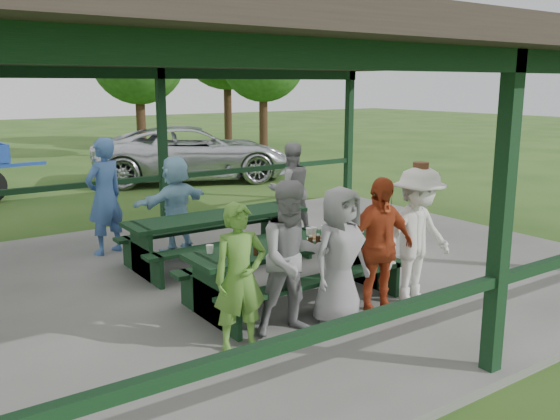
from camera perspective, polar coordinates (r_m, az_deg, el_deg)
ground at (r=8.88m, az=-0.83°, el=-6.38°), size 90.00×90.00×0.00m
concrete_slab at (r=8.86m, az=-0.83°, el=-6.07°), size 10.00×8.00×0.10m
pavilion_structure at (r=8.43m, az=-0.89°, el=14.51°), size 10.60×8.60×3.24m
picnic_table_near at (r=7.49m, az=1.16°, el=-5.24°), size 2.73×1.39×0.75m
picnic_table_far at (r=9.15m, az=-5.92°, el=-2.08°), size 2.86×1.39×0.75m
table_setting at (r=7.49m, az=1.57°, el=-2.83°), size 2.27×0.45×0.10m
contestant_green at (r=6.07m, az=-3.87°, el=-6.51°), size 0.63×0.48×1.55m
contestant_grey_left at (r=6.43m, az=1.27°, el=-4.69°), size 0.96×0.82×1.71m
contestant_grey_mid at (r=6.74m, az=5.79°, el=-4.43°), size 0.83×0.59×1.60m
contestant_red at (r=7.05m, az=9.47°, el=-3.54°), size 1.02×0.52×1.66m
contestant_white_fedora at (r=7.51m, az=13.09°, el=-2.44°), size 1.13×0.67×1.78m
spectator_lblue at (r=9.82m, az=-9.99°, el=0.60°), size 1.53×0.86×1.58m
spectator_blue at (r=9.89m, az=-16.52°, el=1.28°), size 0.80×0.66×1.88m
spectator_grey at (r=10.67m, az=1.01°, el=2.00°), size 0.96×0.84×1.69m
pickup_truck at (r=17.68m, az=-8.36°, el=5.41°), size 6.35×4.49×1.61m
tree_mid at (r=23.75m, az=-13.52°, el=14.13°), size 3.60×3.60×5.62m
tree_right at (r=25.74m, az=-1.64°, el=14.33°), size 3.63×3.63×5.67m
tree_far_right at (r=28.42m, az=-5.16°, el=15.93°), size 4.49×4.49×7.01m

